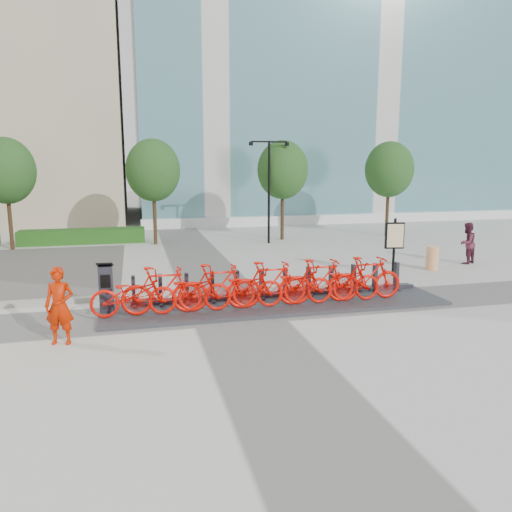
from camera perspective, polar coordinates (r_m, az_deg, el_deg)
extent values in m
plane|color=#B1B1B1|center=(13.57, -2.60, -6.31)|extent=(120.00, 120.00, 0.00)
cube|color=#5D8A97|center=(42.88, 9.72, 21.27)|extent=(32.00, 16.00, 24.00)
cube|color=#265C18|center=(26.31, -19.17, 2.15)|extent=(6.00, 1.20, 0.70)
cylinder|color=#442B17|center=(25.46, -26.31, 3.99)|extent=(0.18, 0.18, 3.00)
ellipsoid|color=#184014|center=(25.34, -26.70, 8.70)|extent=(2.60, 2.60, 2.99)
cylinder|color=#442B17|center=(24.88, -11.50, 4.74)|extent=(0.18, 0.18, 3.00)
ellipsoid|color=#184014|center=(24.76, -11.68, 9.58)|extent=(2.60, 2.60, 2.99)
cylinder|color=#442B17|center=(25.97, 3.02, 5.18)|extent=(0.18, 0.18, 3.00)
ellipsoid|color=#184014|center=(25.86, 3.07, 9.81)|extent=(2.60, 2.60, 2.99)
cylinder|color=#442B17|center=(28.30, 14.78, 5.29)|extent=(0.18, 0.18, 3.00)
ellipsoid|color=#184014|center=(28.20, 14.99, 9.54)|extent=(2.60, 2.60, 2.99)
cylinder|color=black|center=(24.66, 1.48, 7.23)|extent=(0.12, 0.12, 5.00)
cube|color=black|center=(24.53, 0.47, 12.94)|extent=(0.90, 0.08, 0.08)
cube|color=black|center=(24.76, 2.54, 12.91)|extent=(0.90, 0.08, 0.08)
cylinder|color=black|center=(24.41, -0.58, 12.72)|extent=(0.20, 0.20, 0.18)
cylinder|color=black|center=(24.89, 3.56, 12.66)|extent=(0.20, 0.20, 0.18)
cube|color=#343539|center=(14.14, 2.36, -5.44)|extent=(9.60, 2.40, 0.08)
imported|color=red|center=(13.11, -13.82, -4.27)|extent=(2.17, 0.76, 1.14)
imported|color=red|center=(13.11, -10.68, -3.86)|extent=(2.10, 0.59, 1.26)
imported|color=red|center=(13.18, -7.54, -3.97)|extent=(2.17, 0.76, 1.14)
imported|color=red|center=(13.26, -4.45, -3.55)|extent=(2.10, 0.59, 1.26)
imported|color=red|center=(13.41, -1.40, -3.63)|extent=(2.17, 0.76, 1.14)
imported|color=red|center=(13.56, 1.57, -3.20)|extent=(2.10, 0.59, 1.26)
imported|color=red|center=(13.78, 4.46, -3.27)|extent=(2.17, 0.76, 1.14)
imported|color=red|center=(14.00, 7.27, -2.84)|extent=(2.10, 0.59, 1.26)
imported|color=red|center=(14.29, 9.96, -2.90)|extent=(2.17, 0.76, 1.14)
imported|color=red|center=(14.58, 12.56, -2.48)|extent=(2.10, 0.59, 1.26)
cube|color=#24232C|center=(13.66, -16.75, -3.63)|extent=(0.36, 0.31, 1.23)
cube|color=black|center=(13.52, -16.90, -0.94)|extent=(0.43, 0.37, 0.16)
cube|color=black|center=(13.45, -16.83, -2.79)|extent=(0.25, 0.03, 0.34)
imported|color=#B81C00|center=(11.77, -21.55, -5.32)|extent=(0.71, 0.54, 1.73)
imported|color=#521E31|center=(21.42, 22.96, 1.37)|extent=(0.99, 0.90, 1.64)
cylinder|color=orange|center=(19.75, 19.50, -0.23)|extent=(0.60, 0.60, 0.88)
cylinder|color=black|center=(18.20, 15.49, 0.97)|extent=(0.09, 0.09, 2.05)
cube|color=black|center=(18.14, 15.56, 2.27)|extent=(0.68, 0.22, 0.93)
cube|color=beige|center=(18.09, 15.64, 2.25)|extent=(0.57, 0.13, 0.82)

